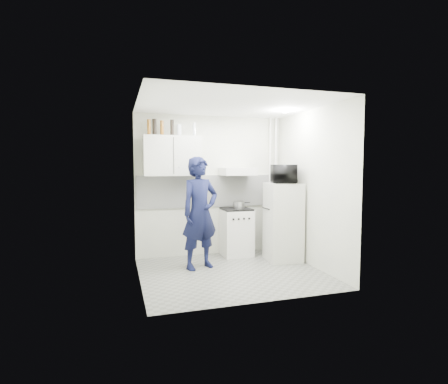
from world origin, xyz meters
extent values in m
plane|color=#53544C|center=(0.00, 0.00, 0.00)|extent=(2.80, 2.80, 0.00)
plane|color=white|center=(0.00, 0.00, 2.60)|extent=(2.80, 2.80, 0.00)
plane|color=beige|center=(0.00, 1.25, 1.30)|extent=(2.80, 0.00, 2.80)
plane|color=beige|center=(-1.40, 0.00, 1.30)|extent=(0.00, 2.60, 2.60)
plane|color=beige|center=(1.40, 0.00, 1.30)|extent=(0.00, 2.60, 2.60)
imported|color=black|center=(-0.41, 0.39, 0.91)|extent=(0.77, 0.64, 1.82)
cube|color=silver|center=(0.43, 1.00, 0.43)|extent=(0.53, 0.53, 0.85)
cube|color=beige|center=(1.10, 0.43, 0.69)|extent=(0.62, 0.62, 1.37)
cube|color=black|center=(0.43, 1.00, 0.87)|extent=(0.51, 0.51, 0.03)
cylinder|color=silver|center=(0.50, 1.06, 0.94)|extent=(0.21, 0.21, 0.11)
imported|color=black|center=(1.10, 0.43, 1.53)|extent=(0.68, 0.55, 0.32)
cylinder|color=brown|center=(-1.14, 1.07, 2.33)|extent=(0.06, 0.06, 0.27)
cylinder|color=black|center=(-1.05, 1.07, 2.34)|extent=(0.07, 0.07, 0.28)
cylinder|color=brown|center=(-0.92, 1.07, 2.33)|extent=(0.06, 0.06, 0.26)
cylinder|color=black|center=(-0.75, 1.07, 2.34)|extent=(0.06, 0.06, 0.28)
cylinder|color=#B2B7BC|center=(-0.62, 1.07, 2.30)|extent=(0.08, 0.08, 0.21)
cylinder|color=#B2B7BC|center=(-0.35, 1.07, 2.32)|extent=(0.06, 0.06, 0.24)
cube|color=beige|center=(-0.75, 1.07, 1.85)|extent=(1.00, 0.35, 0.70)
cube|color=silver|center=(0.45, 1.00, 1.57)|extent=(0.60, 0.50, 0.14)
cube|color=white|center=(0.00, 1.24, 1.20)|extent=(2.74, 0.03, 0.60)
cylinder|color=silver|center=(1.30, 1.17, 1.30)|extent=(0.05, 0.05, 2.60)
cylinder|color=silver|center=(1.18, 1.17, 1.30)|extent=(0.04, 0.04, 2.60)
cylinder|color=white|center=(1.00, 0.20, 2.57)|extent=(0.10, 0.10, 0.02)
camera|label=1|loc=(-1.69, -5.10, 1.67)|focal=28.00mm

